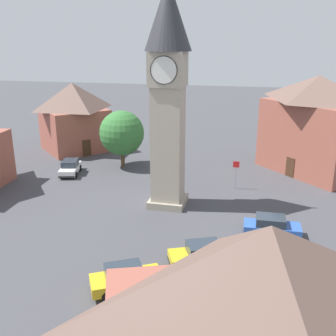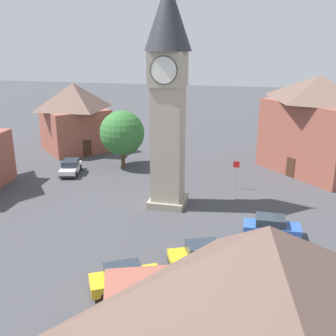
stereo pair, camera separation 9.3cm
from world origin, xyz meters
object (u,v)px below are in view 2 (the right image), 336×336
(clock_tower, at_px, (168,80))
(car_blue_kerb, at_px, (71,167))
(pedestrian, at_px, (161,166))
(building_terrace_right, at_px, (75,116))
(car_white_side, at_px, (201,254))
(road_sign, at_px, (236,170))
(tree, at_px, (122,133))
(car_silver_kerb, at_px, (271,226))
(car_red_corner, at_px, (125,278))
(building_corner_back, at_px, (315,125))

(clock_tower, distance_m, car_blue_kerb, 16.86)
(pedestrian, bearing_deg, building_terrace_right, 151.27)
(car_blue_kerb, distance_m, car_white_side, 22.31)
(car_blue_kerb, bearing_deg, pedestrian, 12.01)
(pedestrian, bearing_deg, road_sign, -16.61)
(road_sign, bearing_deg, tree, 162.12)
(car_silver_kerb, xyz_separation_m, car_white_side, (-4.39, -5.17, 0.00))
(clock_tower, relative_size, car_white_side, 4.17)
(clock_tower, xyz_separation_m, car_red_corner, (0.57, -12.77, -10.07))
(car_red_corner, height_order, building_terrace_right, building_terrace_right)
(car_silver_kerb, bearing_deg, tree, 140.72)
(pedestrian, distance_m, road_sign, 8.58)
(tree, bearing_deg, car_blue_kerb, -140.48)
(clock_tower, xyz_separation_m, building_corner_back, (13.10, 12.42, -5.49))
(car_silver_kerb, xyz_separation_m, tree, (-16.44, 13.45, 3.19))
(car_blue_kerb, bearing_deg, car_red_corner, -55.12)
(road_sign, bearing_deg, car_silver_kerb, -70.17)
(building_terrace_right, xyz_separation_m, building_corner_back, (29.31, -2.71, 0.86))
(clock_tower, relative_size, car_silver_kerb, 4.44)
(car_red_corner, xyz_separation_m, pedestrian, (-3.26, 20.48, 0.25))
(car_silver_kerb, height_order, car_red_corner, same)
(building_corner_back, bearing_deg, tree, -172.00)
(tree, xyz_separation_m, building_terrace_right, (-8.58, 5.62, 0.54))
(tree, bearing_deg, road_sign, -17.88)
(car_blue_kerb, distance_m, pedestrian, 9.81)
(car_silver_kerb, bearing_deg, building_corner_back, 75.32)
(pedestrian, relative_size, building_terrace_right, 0.16)
(car_red_corner, relative_size, car_white_side, 0.99)
(clock_tower, distance_m, tree, 14.00)
(clock_tower, distance_m, building_corner_back, 18.87)
(car_silver_kerb, xyz_separation_m, car_red_corner, (-8.24, -8.82, 0.00))
(clock_tower, height_order, road_sign, clock_tower)
(car_white_side, relative_size, tree, 0.69)
(car_red_corner, height_order, building_corner_back, building_corner_back)
(car_blue_kerb, relative_size, tree, 0.68)
(pedestrian, relative_size, tree, 0.26)
(car_white_side, xyz_separation_m, pedestrian, (-7.10, 16.83, 0.25))
(car_white_side, relative_size, pedestrian, 2.64)
(car_white_side, height_order, building_corner_back, building_corner_back)
(clock_tower, xyz_separation_m, car_silver_kerb, (8.81, -3.95, -10.07))
(car_blue_kerb, distance_m, building_terrace_right, 10.90)
(building_terrace_right, xyz_separation_m, road_sign, (21.70, -9.85, -2.59))
(pedestrian, xyz_separation_m, tree, (-4.95, 1.79, 2.95))
(car_red_corner, relative_size, pedestrian, 2.61)
(car_red_corner, xyz_separation_m, building_corner_back, (12.53, 25.19, 4.58))
(car_blue_kerb, height_order, building_terrace_right, building_terrace_right)
(building_terrace_right, relative_size, road_sign, 3.89)
(clock_tower, distance_m, car_white_side, 14.29)
(car_silver_kerb, distance_m, building_terrace_right, 31.68)
(car_white_side, height_order, road_sign, road_sign)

